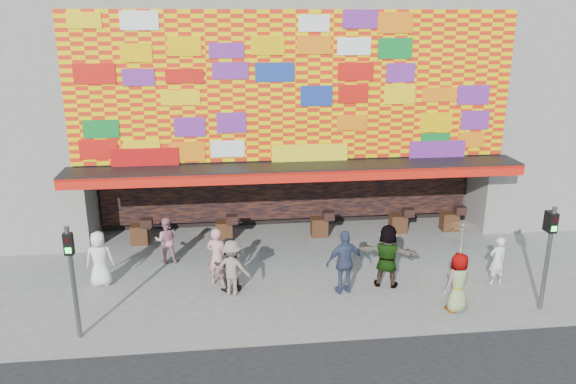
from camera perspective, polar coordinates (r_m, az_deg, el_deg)
name	(u,v)px	position (r m, az deg, el deg)	size (l,w,h in m)	color
ground	(312,295)	(16.66, 2.43, -10.46)	(90.00, 90.00, 0.00)	slate
shop_building	(282,83)	(22.98, -0.64, 11.04)	(15.20, 9.40, 10.00)	gray
signal_left	(72,270)	(14.81, -21.11, -7.41)	(0.22, 0.20, 3.00)	#59595B
signal_right	(549,247)	(16.70, 25.00, -5.09)	(0.22, 0.20, 3.00)	#59595B
ped_a	(100,259)	(17.82, -18.59, -6.44)	(0.83, 0.54, 1.71)	silver
ped_b	(217,257)	(17.03, -7.22, -6.56)	(0.66, 0.43, 1.81)	#CE858C
ped_c	(228,264)	(16.71, -6.14, -7.31)	(0.80, 0.62, 1.65)	black
ped_d	(232,268)	(16.44, -5.68, -7.68)	(1.08, 0.62, 1.68)	#7F6D5D
ped_e	(345,262)	(16.49, 5.80, -7.10)	(1.14, 0.47, 1.94)	#353D5D
ped_f	(387,256)	(17.07, 10.04, -6.40)	(1.80, 0.57, 1.94)	gray
ped_g	(458,282)	(16.18, 16.89, -8.78)	(0.83, 0.54, 1.69)	gray
ped_h	(497,261)	(18.13, 20.50, -6.55)	(0.55, 0.36, 1.52)	silver
ped_i	(166,240)	(18.88, -12.26, -4.79)	(0.76, 0.59, 1.55)	#BB7988
parasol	(462,239)	(15.68, 17.30, -4.55)	(1.19, 1.20, 1.82)	#F8EE9C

